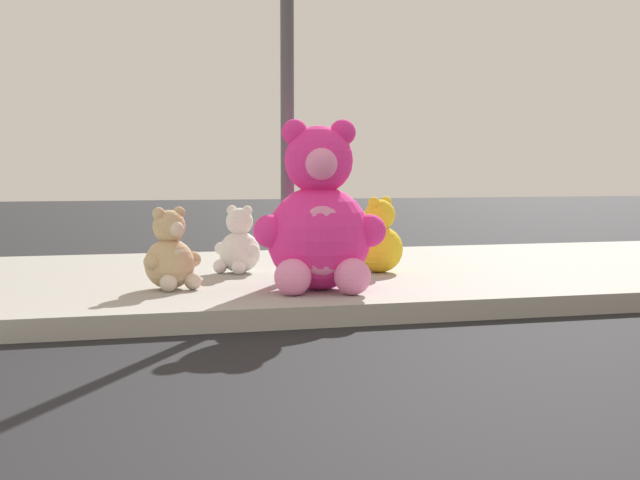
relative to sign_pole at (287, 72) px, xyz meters
name	(u,v)px	position (x,y,z in m)	size (l,w,h in m)	color
sidewalk	(153,284)	(-1.00, 0.80, -1.77)	(28.00, 4.40, 0.15)	#9E9B93
sign_pole	(287,72)	(0.00, 0.00, 0.00)	(0.56, 0.11, 3.20)	#4C4C51
plush_pink_large	(319,222)	(0.10, -0.59, -1.18)	(0.99, 0.91, 1.30)	#F22D93
plush_tan	(171,256)	(-0.98, -0.20, -1.45)	(0.46, 0.45, 0.63)	tan
plush_white	(238,246)	(-0.25, 0.79, -1.46)	(0.43, 0.43, 0.60)	white
plush_yellow	(378,242)	(0.95, 0.47, -1.43)	(0.47, 0.49, 0.68)	yellow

